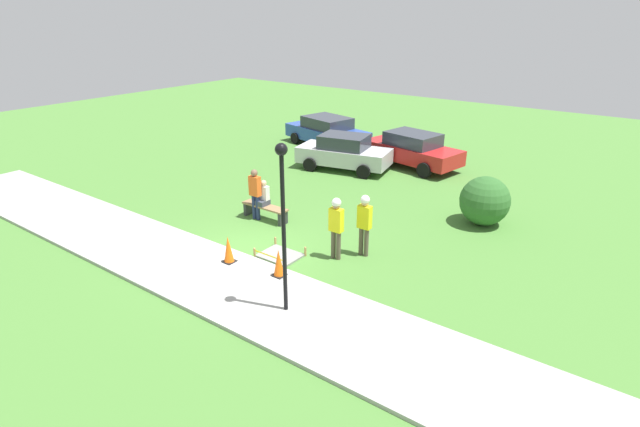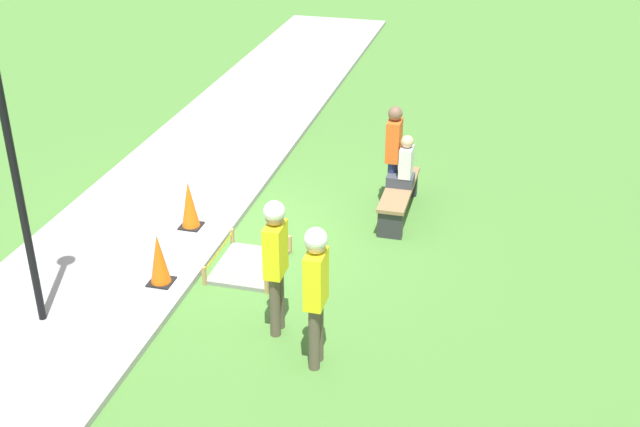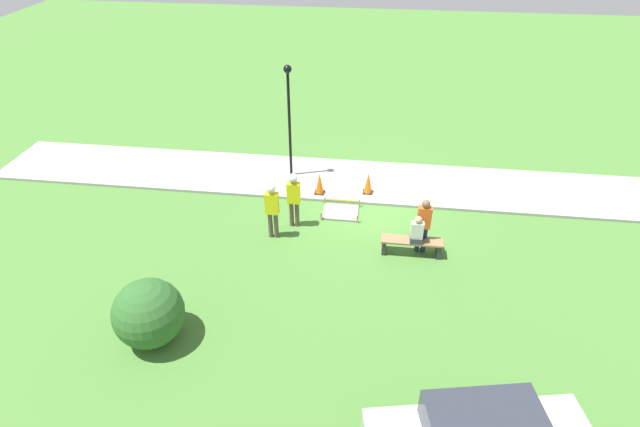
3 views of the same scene
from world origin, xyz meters
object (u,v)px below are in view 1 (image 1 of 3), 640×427
(person_seated_on_bench, at_px, (263,195))
(parked_car_red, at_px, (412,149))
(worker_assistant, at_px, (364,219))
(bystander_in_orange_shirt, at_px, (255,191))
(lamppost_near, at_px, (283,206))
(worker_supervisor, at_px, (336,222))
(parked_car_silver, at_px, (344,152))
(traffic_cone_far_patch, at_px, (279,263))
(parked_car_blue, at_px, (327,131))
(traffic_cone_near_patch, at_px, (228,249))
(park_bench, at_px, (265,210))

(person_seated_on_bench, relative_size, parked_car_red, 0.18)
(worker_assistant, bearing_deg, person_seated_on_bench, 175.03)
(bystander_in_orange_shirt, xyz_separation_m, lamppost_near, (4.59, -3.89, 1.74))
(worker_supervisor, height_order, parked_car_silver, worker_supervisor)
(worker_supervisor, distance_m, worker_assistant, 0.86)
(bystander_in_orange_shirt, bearing_deg, traffic_cone_far_patch, -38.96)
(worker_supervisor, bearing_deg, worker_assistant, 50.69)
(person_seated_on_bench, distance_m, lamppost_near, 6.32)
(worker_supervisor, relative_size, parked_car_blue, 0.37)
(worker_assistant, distance_m, parked_car_silver, 8.66)
(traffic_cone_far_patch, height_order, lamppost_near, lamppost_near)
(worker_assistant, height_order, parked_car_red, worker_assistant)
(worker_supervisor, bearing_deg, traffic_cone_near_patch, -136.28)
(traffic_cone_near_patch, distance_m, parked_car_silver, 9.99)
(lamppost_near, bearing_deg, bystander_in_orange_shirt, 139.72)
(bystander_in_orange_shirt, distance_m, parked_car_silver, 6.75)
(worker_assistant, relative_size, lamppost_near, 0.46)
(traffic_cone_near_patch, bearing_deg, parked_car_blue, 113.72)
(traffic_cone_near_patch, bearing_deg, parked_car_silver, 104.42)
(parked_car_blue, bearing_deg, bystander_in_orange_shirt, -54.98)
(lamppost_near, relative_size, parked_car_red, 0.85)
(person_seated_on_bench, distance_m, worker_supervisor, 3.92)
(traffic_cone_near_patch, relative_size, bystander_in_orange_shirt, 0.44)
(traffic_cone_far_patch, height_order, parked_car_silver, parked_car_silver)
(park_bench, distance_m, parked_car_blue, 10.45)
(parked_car_blue, xyz_separation_m, parked_car_red, (5.41, -0.81, 0.04))
(person_seated_on_bench, bearing_deg, park_bench, -27.69)
(park_bench, xyz_separation_m, bystander_in_orange_shirt, (-0.28, -0.16, 0.67))
(worker_assistant, bearing_deg, traffic_cone_far_patch, -113.37)
(worker_supervisor, distance_m, parked_car_silver, 8.90)
(park_bench, bearing_deg, worker_supervisor, -15.09)
(traffic_cone_far_patch, relative_size, parked_car_blue, 0.15)
(park_bench, xyz_separation_m, person_seated_on_bench, (-0.10, 0.05, 0.50))
(worker_supervisor, distance_m, parked_car_blue, 13.16)
(lamppost_near, bearing_deg, worker_supervisor, 101.81)
(lamppost_near, distance_m, parked_car_blue, 16.18)
(parked_car_blue, xyz_separation_m, parked_car_silver, (3.10, -3.05, 0.02))
(person_seated_on_bench, relative_size, lamppost_near, 0.22)
(park_bench, bearing_deg, traffic_cone_near_patch, -65.52)
(person_seated_on_bench, xyz_separation_m, worker_assistant, (4.31, -0.38, 0.30))
(traffic_cone_far_patch, bearing_deg, traffic_cone_near_patch, -171.92)
(bystander_in_orange_shirt, distance_m, parked_car_blue, 10.49)
(worker_supervisor, distance_m, lamppost_near, 3.53)
(person_seated_on_bench, distance_m, parked_car_red, 8.83)
(worker_assistant, distance_m, parked_car_red, 9.58)
(worker_supervisor, height_order, bystander_in_orange_shirt, worker_supervisor)
(traffic_cone_far_patch, relative_size, worker_supervisor, 0.41)
(person_seated_on_bench, relative_size, parked_car_silver, 0.20)
(person_seated_on_bench, height_order, parked_car_blue, parked_car_blue)
(parked_car_red, bearing_deg, lamppost_near, -65.38)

